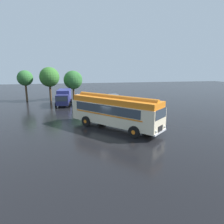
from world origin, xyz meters
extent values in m
plane|color=black|center=(0.00, 0.00, 0.00)|extent=(120.00, 120.00, 0.00)
cube|color=beige|center=(0.33, 0.02, 1.60)|extent=(8.44, 9.19, 2.10)
cube|color=orange|center=(0.33, 0.02, 2.93)|extent=(8.16, 8.91, 0.56)
cylinder|color=orange|center=(0.33, 0.02, 3.19)|extent=(6.68, 7.57, 0.60)
cube|color=#2D3842|center=(1.09, 1.08, 2.17)|extent=(5.27, 6.07, 0.84)
cube|color=#2D3842|center=(-0.82, -0.58, 2.17)|extent=(5.27, 6.07, 0.84)
cube|color=orange|center=(1.16, 1.00, 1.63)|extent=(5.40, 6.21, 0.12)
cube|color=orange|center=(-0.75, -0.65, 1.63)|extent=(5.40, 6.21, 0.12)
cube|color=#2D3842|center=(3.62, -3.77, 2.27)|extent=(1.69, 1.47, 0.88)
cube|color=black|center=(3.62, -3.77, 0.90)|extent=(0.72, 0.63, 0.56)
cube|color=silver|center=(3.64, -3.78, 0.57)|extent=(1.86, 1.63, 0.16)
sphere|color=white|center=(4.31, -3.19, 0.87)|extent=(0.22, 0.22, 0.22)
sphere|color=white|center=(2.95, -4.37, 0.87)|extent=(0.22, 0.22, 0.22)
cylinder|color=black|center=(3.35, -1.47, 0.55)|extent=(0.93, 1.01, 1.10)
cylinder|color=orange|center=(3.35, -1.47, 0.55)|extent=(0.49, 0.50, 0.39)
cylinder|color=black|center=(1.38, -3.17, 0.55)|extent=(0.93, 1.01, 1.10)
cylinder|color=orange|center=(1.38, -3.17, 0.55)|extent=(0.49, 0.50, 0.39)
cylinder|color=black|center=(-0.58, 3.07, 0.55)|extent=(0.93, 1.01, 1.10)
cylinder|color=orange|center=(-0.58, 3.07, 0.55)|extent=(0.49, 0.50, 0.39)
cylinder|color=black|center=(-2.55, 1.36, 0.55)|extent=(0.93, 1.01, 1.10)
cylinder|color=orange|center=(-2.55, 1.36, 0.55)|extent=(0.49, 0.50, 0.39)
cube|color=silver|center=(-2.32, 14.19, 0.67)|extent=(1.83, 4.25, 0.70)
cube|color=silver|center=(-2.32, 14.34, 1.34)|extent=(1.56, 2.23, 0.64)
cube|color=#2D3842|center=(-1.56, 14.37, 1.34)|extent=(0.08, 1.93, 0.50)
cube|color=#2D3842|center=(-3.08, 14.32, 1.34)|extent=(0.08, 1.93, 0.50)
cylinder|color=black|center=(-1.40, 12.92, 0.32)|extent=(0.22, 0.65, 0.64)
cylinder|color=black|center=(-3.16, 12.87, 0.32)|extent=(0.22, 0.65, 0.64)
cylinder|color=black|center=(-1.48, 15.52, 0.32)|extent=(0.22, 0.65, 0.64)
cylinder|color=black|center=(-3.24, 15.47, 0.32)|extent=(0.22, 0.65, 0.64)
cube|color=#144C28|center=(0.02, 14.32, 0.67)|extent=(1.72, 4.21, 0.70)
cube|color=#144C28|center=(0.02, 14.47, 1.34)|extent=(1.51, 2.19, 0.64)
cube|color=#2D3842|center=(0.78, 14.48, 1.34)|extent=(0.04, 1.93, 0.50)
cube|color=#2D3842|center=(-0.74, 14.47, 1.34)|extent=(0.04, 1.93, 0.50)
cylinder|color=black|center=(0.91, 13.03, 0.32)|extent=(0.20, 0.64, 0.64)
cylinder|color=black|center=(-0.85, 13.02, 0.32)|extent=(0.20, 0.64, 0.64)
cylinder|color=black|center=(0.89, 15.63, 0.32)|extent=(0.20, 0.64, 0.64)
cylinder|color=black|center=(-0.87, 15.62, 0.32)|extent=(0.20, 0.64, 0.64)
cube|color=#4C5156|center=(3.11, 13.42, 0.67)|extent=(1.84, 4.26, 0.70)
cube|color=#4C5156|center=(3.11, 13.57, 1.34)|extent=(1.57, 2.23, 0.64)
cube|color=#2D3842|center=(3.86, 13.59, 1.34)|extent=(0.09, 1.93, 0.50)
cube|color=#2D3842|center=(2.35, 13.54, 1.34)|extent=(0.09, 1.93, 0.50)
cylinder|color=black|center=(4.03, 12.14, 0.32)|extent=(0.22, 0.65, 0.64)
cylinder|color=black|center=(2.28, 12.08, 0.32)|extent=(0.22, 0.65, 0.64)
cylinder|color=black|center=(3.95, 14.75, 0.32)|extent=(0.22, 0.65, 0.64)
cylinder|color=black|center=(2.19, 14.69, 0.32)|extent=(0.22, 0.65, 0.64)
cube|color=navy|center=(-5.15, 15.25, 1.45)|extent=(2.30, 4.09, 2.10)
cube|color=navy|center=(-5.37, 12.36, 1.20)|extent=(2.03, 1.88, 1.60)
cube|color=#2D3842|center=(-5.44, 11.49, 1.48)|extent=(1.70, 0.16, 0.72)
cylinder|color=black|center=(-4.33, 12.34, 0.40)|extent=(0.30, 0.82, 0.80)
cylinder|color=black|center=(-6.40, 12.50, 0.40)|extent=(0.30, 0.82, 0.80)
cylinder|color=black|center=(-4.05, 15.90, 0.40)|extent=(0.30, 0.82, 0.80)
cylinder|color=black|center=(-6.13, 16.06, 0.40)|extent=(0.30, 0.82, 0.80)
cylinder|color=#4C3823|center=(-12.13, 20.06, 1.60)|extent=(0.36, 0.36, 3.20)
sphere|color=#2D662D|center=(-12.13, 20.06, 4.25)|extent=(2.82, 2.82, 2.82)
sphere|color=#2D662D|center=(-12.66, 20.28, 4.34)|extent=(1.55, 1.55, 1.55)
cylinder|color=#4C3823|center=(-7.77, 19.46, 1.54)|extent=(0.40, 0.40, 3.07)
sphere|color=#336B28|center=(-7.77, 19.46, 4.43)|extent=(3.62, 3.62, 3.62)
sphere|color=#336B28|center=(-7.78, 19.56, 4.49)|extent=(2.01, 2.01, 2.01)
cylinder|color=#4C3823|center=(-3.48, 20.86, 1.19)|extent=(0.38, 0.38, 2.38)
sphere|color=#2D662D|center=(-3.48, 20.86, 3.74)|extent=(3.63, 3.63, 3.63)
sphere|color=#2D662D|center=(-2.99, 20.59, 4.06)|extent=(2.54, 2.54, 2.54)
camera|label=1|loc=(-4.02, -19.47, 6.27)|focal=32.00mm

